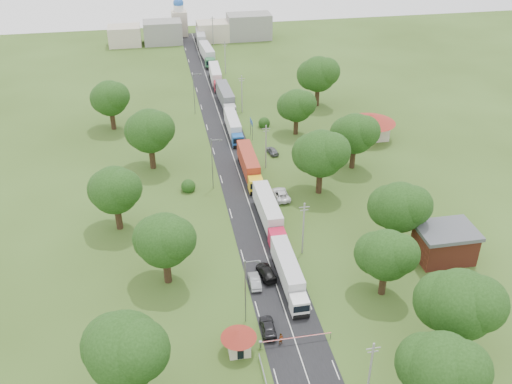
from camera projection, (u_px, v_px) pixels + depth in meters
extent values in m
plane|color=#314617|center=(258.00, 231.00, 92.20)|extent=(260.00, 260.00, 0.00)
cube|color=black|center=(239.00, 173.00, 109.09)|extent=(8.00, 200.00, 0.04)
cylinder|color=slate|center=(261.00, 345.00, 70.10)|extent=(0.20, 0.20, 1.10)
cube|color=slate|center=(261.00, 342.00, 69.84)|extent=(0.35, 0.35, 0.25)
cylinder|color=red|center=(296.00, 337.00, 70.58)|extent=(9.00, 0.12, 0.12)
cylinder|color=slate|center=(331.00, 336.00, 71.55)|extent=(0.10, 0.10, 1.00)
cube|color=beige|center=(239.00, 344.00, 69.34)|extent=(2.60, 2.60, 2.40)
cone|color=maroon|center=(239.00, 334.00, 68.47)|extent=(4.40, 4.40, 1.10)
cube|color=black|center=(249.00, 342.00, 69.44)|extent=(0.02, 1.20, 0.90)
cube|color=black|center=(241.00, 353.00, 68.33)|extent=(0.80, 0.02, 1.90)
cylinder|color=slate|center=(252.00, 131.00, 120.55)|extent=(0.12, 0.12, 4.00)
cylinder|color=slate|center=(250.00, 127.00, 122.57)|extent=(0.12, 0.12, 4.00)
cube|color=navy|center=(251.00, 122.00, 120.74)|extent=(0.06, 3.00, 1.00)
cube|color=silver|center=(251.00, 122.00, 120.74)|extent=(0.07, 3.10, 0.06)
cylinder|color=gray|center=(370.00, 374.00, 61.22)|extent=(0.24, 0.24, 9.00)
cube|color=gray|center=(373.00, 348.00, 59.28)|extent=(1.60, 0.10, 0.10)
cube|color=gray|center=(373.00, 352.00, 59.53)|extent=(1.20, 0.10, 0.10)
cylinder|color=gray|center=(303.00, 229.00, 84.86)|extent=(0.24, 0.24, 9.00)
cube|color=gray|center=(304.00, 207.00, 82.92)|extent=(1.60, 0.10, 0.10)
cube|color=gray|center=(304.00, 210.00, 83.18)|extent=(1.20, 0.10, 0.10)
cylinder|color=gray|center=(266.00, 147.00, 108.51)|extent=(0.24, 0.24, 9.00)
cube|color=gray|center=(266.00, 129.00, 106.56)|extent=(1.60, 0.10, 0.10)
cube|color=gray|center=(266.00, 131.00, 106.82)|extent=(1.20, 0.10, 0.10)
cylinder|color=gray|center=(242.00, 94.00, 132.15)|extent=(0.24, 0.24, 9.00)
cube|color=gray|center=(242.00, 79.00, 130.21)|extent=(1.60, 0.10, 0.10)
cube|color=gray|center=(242.00, 81.00, 130.46)|extent=(1.20, 0.10, 0.10)
cylinder|color=gray|center=(225.00, 58.00, 155.79)|extent=(0.24, 0.24, 9.00)
cube|color=gray|center=(225.00, 44.00, 153.85)|extent=(1.60, 0.10, 0.10)
cube|color=gray|center=(225.00, 46.00, 154.10)|extent=(1.20, 0.10, 0.10)
cylinder|color=gray|center=(213.00, 31.00, 179.44)|extent=(0.24, 0.24, 9.00)
cube|color=gray|center=(212.00, 19.00, 177.49)|extent=(1.60, 0.10, 0.10)
cube|color=gray|center=(212.00, 20.00, 177.75)|extent=(1.20, 0.10, 0.10)
cylinder|color=slate|center=(245.00, 292.00, 71.89)|extent=(0.16, 0.16, 10.00)
cube|color=slate|center=(252.00, 261.00, 69.62)|extent=(1.80, 0.10, 0.10)
cube|color=slate|center=(259.00, 262.00, 69.83)|extent=(0.50, 0.22, 0.15)
cylinder|color=slate|center=(212.00, 164.00, 101.44)|extent=(0.16, 0.16, 10.00)
cube|color=slate|center=(216.00, 140.00, 99.18)|extent=(1.80, 0.10, 0.10)
cube|color=slate|center=(221.00, 140.00, 99.38)|extent=(0.50, 0.22, 0.15)
cylinder|color=slate|center=(194.00, 94.00, 130.99)|extent=(0.16, 0.16, 10.00)
cube|color=slate|center=(197.00, 74.00, 128.73)|extent=(1.80, 0.10, 0.10)
cube|color=slate|center=(200.00, 74.00, 128.93)|extent=(0.50, 0.22, 0.15)
sphere|color=black|center=(443.00, 369.00, 58.33)|extent=(7.70, 7.70, 7.70)
sphere|color=black|center=(462.00, 369.00, 57.19)|extent=(6.05, 6.05, 6.05)
sphere|color=black|center=(426.00, 364.00, 59.59)|extent=(6.60, 6.60, 6.60)
cylinder|color=#382616|center=(452.00, 339.00, 68.57)|extent=(1.12, 1.12, 4.55)
sphere|color=black|center=(460.00, 304.00, 65.71)|extent=(8.40, 8.40, 8.40)
sphere|color=black|center=(479.00, 304.00, 64.48)|extent=(6.60, 6.60, 6.60)
sphere|color=black|center=(444.00, 301.00, 67.10)|extent=(7.20, 7.20, 7.20)
cylinder|color=#382616|center=(383.00, 282.00, 78.24)|extent=(1.04, 1.04, 3.85)
sphere|color=black|center=(387.00, 255.00, 75.85)|extent=(7.00, 7.00, 7.00)
sphere|color=black|center=(399.00, 254.00, 74.82)|extent=(5.50, 5.50, 5.50)
sphere|color=black|center=(376.00, 253.00, 77.00)|extent=(6.00, 6.00, 6.00)
cylinder|color=#382616|center=(396.00, 235.00, 87.55)|extent=(1.08, 1.08, 4.20)
sphere|color=black|center=(400.00, 207.00, 84.93)|extent=(7.70, 7.70, 7.70)
sphere|color=black|center=(412.00, 205.00, 83.79)|extent=(6.05, 6.05, 6.05)
sphere|color=black|center=(389.00, 206.00, 86.19)|extent=(6.60, 6.60, 6.60)
cylinder|color=#382616|center=(319.00, 182.00, 101.55)|extent=(1.12, 1.12, 4.55)
sphere|color=black|center=(321.00, 154.00, 98.70)|extent=(8.40, 8.40, 8.40)
sphere|color=black|center=(332.00, 151.00, 97.46)|extent=(6.60, 6.60, 6.60)
sphere|color=black|center=(312.00, 153.00, 100.08)|extent=(7.20, 7.20, 7.20)
cylinder|color=#382616|center=(353.00, 158.00, 109.82)|extent=(1.08, 1.08, 4.20)
sphere|color=black|center=(355.00, 134.00, 107.20)|extent=(7.70, 7.70, 7.70)
sphere|color=black|center=(364.00, 131.00, 106.07)|extent=(6.05, 6.05, 6.05)
sphere|color=black|center=(347.00, 134.00, 108.47)|extent=(6.60, 6.60, 6.60)
cylinder|color=#382616|center=(296.00, 126.00, 123.15)|extent=(1.04, 1.04, 3.85)
sphere|color=black|center=(297.00, 106.00, 120.76)|extent=(7.00, 7.00, 7.00)
sphere|color=black|center=(304.00, 104.00, 119.73)|extent=(5.50, 5.50, 5.50)
sphere|color=black|center=(291.00, 106.00, 121.91)|extent=(6.00, 6.00, 6.00)
cylinder|color=#382616|center=(317.00, 96.00, 137.07)|extent=(1.12, 1.12, 4.55)
sphere|color=black|center=(318.00, 74.00, 134.22)|extent=(8.40, 8.40, 8.40)
sphere|color=black|center=(326.00, 72.00, 132.98)|extent=(6.60, 6.60, 6.60)
sphere|color=black|center=(312.00, 75.00, 135.60)|extent=(7.20, 7.20, 7.20)
sphere|color=black|center=(125.00, 350.00, 59.68)|extent=(8.40, 8.40, 8.40)
sphere|color=black|center=(139.00, 350.00, 58.45)|extent=(6.60, 6.60, 6.60)
sphere|color=black|center=(114.00, 345.00, 61.06)|extent=(7.20, 7.20, 7.20)
cylinder|color=#382616|center=(167.00, 270.00, 80.31)|extent=(1.08, 1.08, 4.20)
sphere|color=black|center=(164.00, 240.00, 77.68)|extent=(7.70, 7.70, 7.70)
sphere|color=black|center=(174.00, 239.00, 76.55)|extent=(6.05, 6.05, 6.05)
sphere|color=black|center=(156.00, 239.00, 78.95)|extent=(6.60, 6.60, 6.60)
cylinder|color=#382616|center=(119.00, 217.00, 91.86)|extent=(1.08, 1.08, 4.20)
sphere|color=black|center=(115.00, 190.00, 89.24)|extent=(7.70, 7.70, 7.70)
sphere|color=black|center=(123.00, 188.00, 88.10)|extent=(6.05, 6.05, 6.05)
sphere|color=black|center=(108.00, 189.00, 90.51)|extent=(6.60, 6.60, 6.60)
cylinder|color=#382616|center=(152.00, 157.00, 109.61)|extent=(1.12, 1.12, 4.55)
sphere|color=black|center=(150.00, 131.00, 106.76)|extent=(8.40, 8.40, 8.40)
sphere|color=black|center=(157.00, 129.00, 105.52)|extent=(6.60, 6.60, 6.60)
sphere|color=black|center=(143.00, 131.00, 108.14)|extent=(7.20, 7.20, 7.20)
cylinder|color=#382616|center=(113.00, 120.00, 125.32)|extent=(1.08, 1.08, 4.20)
sphere|color=black|center=(110.00, 98.00, 122.70)|extent=(7.70, 7.70, 7.70)
sphere|color=black|center=(116.00, 96.00, 121.56)|extent=(6.05, 6.05, 6.05)
sphere|color=black|center=(105.00, 99.00, 123.96)|extent=(6.60, 6.60, 6.60)
cube|color=maroon|center=(444.00, 245.00, 85.02)|extent=(8.00, 6.00, 4.60)
cube|color=#47494F|center=(447.00, 231.00, 83.69)|extent=(8.60, 6.60, 0.60)
cube|color=beige|center=(370.00, 130.00, 121.27)|extent=(7.00, 5.00, 4.00)
cone|color=maroon|center=(371.00, 117.00, 119.79)|extent=(10.08, 10.08, 1.80)
cube|color=gray|center=(163.00, 32.00, 181.71)|extent=(12.00, 8.00, 7.00)
cube|color=beige|center=(213.00, 31.00, 184.51)|extent=(10.00, 8.00, 6.00)
cube|color=gray|center=(249.00, 26.00, 185.90)|extent=(14.00, 8.00, 8.00)
cube|color=beige|center=(125.00, 36.00, 180.06)|extent=(10.00, 8.00, 6.00)
cube|color=beige|center=(180.00, 23.00, 189.16)|extent=(5.00, 5.00, 8.00)
cylinder|color=silver|center=(179.00, 8.00, 186.60)|extent=(3.20, 3.20, 2.00)
sphere|color=#2659B2|center=(178.00, 3.00, 185.78)|extent=(3.40, 3.40, 3.40)
cube|color=white|center=(299.00, 305.00, 74.93)|extent=(2.31, 2.31, 2.41)
cube|color=black|center=(302.00, 309.00, 73.78)|extent=(2.21, 0.02, 1.06)
cube|color=slate|center=(301.00, 316.00, 74.49)|extent=(2.12, 0.25, 0.34)
cube|color=slate|center=(287.00, 277.00, 81.02)|extent=(2.22, 11.07, 0.29)
cube|color=silver|center=(287.00, 267.00, 80.37)|extent=(2.42, 11.36, 2.89)
cylinder|color=black|center=(301.00, 315.00, 74.72)|extent=(2.26, 0.96, 0.96)
cylinder|color=black|center=(297.00, 306.00, 76.18)|extent=(2.26, 0.96, 0.96)
cylinder|color=black|center=(282.00, 264.00, 83.99)|extent=(2.26, 0.96, 0.96)
cylinder|color=black|center=(280.00, 258.00, 85.21)|extent=(2.26, 0.96, 0.96)
cube|color=#BE1537|center=(277.00, 238.00, 87.66)|extent=(2.52, 2.52, 2.60)
cube|color=black|center=(279.00, 241.00, 86.41)|extent=(2.39, 0.04, 1.15)
cube|color=slate|center=(279.00, 249.00, 87.18)|extent=(2.29, 0.27, 0.36)
cube|color=slate|center=(268.00, 217.00, 94.24)|extent=(2.52, 12.00, 0.31)
cube|color=silver|center=(267.00, 207.00, 93.55)|extent=(2.73, 12.31, 3.12)
cylinder|color=black|center=(278.00, 248.00, 87.43)|extent=(2.45, 1.04, 1.04)
cylinder|color=black|center=(276.00, 241.00, 89.01)|extent=(2.45, 1.04, 1.04)
cylinder|color=black|center=(263.00, 207.00, 97.45)|extent=(2.45, 1.04, 1.04)
cylinder|color=black|center=(262.00, 202.00, 98.77)|extent=(2.45, 1.04, 1.04)
cube|color=yellow|center=(256.00, 184.00, 102.00)|extent=(2.48, 2.48, 2.56)
cube|color=black|center=(257.00, 186.00, 100.77)|extent=(2.36, 0.04, 1.13)
cube|color=slate|center=(257.00, 193.00, 101.53)|extent=(2.26, 0.27, 0.36)
cube|color=slate|center=(249.00, 170.00, 108.48)|extent=(2.44, 11.80, 0.31)
cube|color=maroon|center=(248.00, 160.00, 107.79)|extent=(2.64, 12.10, 3.07)
cylinder|color=black|center=(257.00, 192.00, 101.78)|extent=(2.41, 1.02, 1.02)
cylinder|color=black|center=(255.00, 187.00, 103.33)|extent=(2.41, 1.02, 1.02)
cylinder|color=black|center=(245.00, 162.00, 111.64)|extent=(2.41, 1.02, 1.02)
cylinder|color=black|center=(244.00, 159.00, 112.93)|extent=(2.41, 1.02, 1.02)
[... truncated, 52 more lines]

